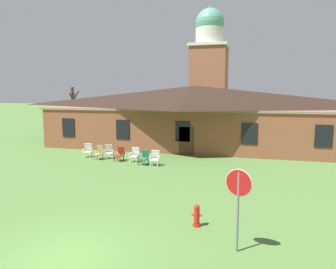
{
  "coord_description": "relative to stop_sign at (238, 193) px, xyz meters",
  "views": [
    {
      "loc": [
        5.13,
        -7.65,
        4.71
      ],
      "look_at": [
        0.56,
        9.2,
        2.36
      ],
      "focal_mm": 34.5,
      "sensor_mm": 36.0,
      "label": 1
    }
  ],
  "objects": [
    {
      "name": "ground_plane",
      "position": [
        -4.74,
        -1.58,
        -1.78
      ],
      "size": [
        200.0,
        200.0,
        0.0
      ],
      "primitive_type": "plane",
      "color": "#517A38"
    },
    {
      "name": "brick_building",
      "position": [
        -4.74,
        18.86,
        0.86
      ],
      "size": [
        24.8,
        10.4,
        5.19
      ],
      "color": "brown",
      "rests_on": "ground"
    },
    {
      "name": "dome_tower",
      "position": [
        -5.98,
        35.86,
        5.76
      ],
      "size": [
        5.18,
        5.18,
        16.7
      ],
      "color": "#93563D",
      "rests_on": "ground"
    },
    {
      "name": "stop_sign",
      "position": [
        0.0,
        0.0,
        0.0
      ],
      "size": [
        0.76,
        0.31,
        2.5
      ],
      "color": "slate",
      "rests_on": "ground"
    },
    {
      "name": "lawn_chair_by_porch",
      "position": [
        -11.19,
        11.33,
        -1.28
      ],
      "size": [
        0.74,
        0.78,
        0.96
      ],
      "color": "white",
      "rests_on": "ground"
    },
    {
      "name": "lawn_chair_near_door",
      "position": [
        -10.04,
        10.84,
        -1.28
      ],
      "size": [
        0.71,
        0.75,
        0.96
      ],
      "color": "tan",
      "rests_on": "ground"
    },
    {
      "name": "lawn_chair_left_end",
      "position": [
        -9.52,
        11.26,
        -1.28
      ],
      "size": [
        0.81,
        0.85,
        0.96
      ],
      "color": "silver",
      "rests_on": "ground"
    },
    {
      "name": "lawn_chair_middle",
      "position": [
        -8.41,
        10.69,
        -1.28
      ],
      "size": [
        0.71,
        0.75,
        0.96
      ],
      "color": "maroon",
      "rests_on": "ground"
    },
    {
      "name": "lawn_chair_right_end",
      "position": [
        -7.34,
        10.74,
        -1.28
      ],
      "size": [
        0.65,
        0.68,
        0.96
      ],
      "color": "silver",
      "rests_on": "ground"
    },
    {
      "name": "lawn_chair_far_side",
      "position": [
        -6.44,
        10.07,
        -1.28
      ],
      "size": [
        0.71,
        0.75,
        0.96
      ],
      "color": "#28704C",
      "rests_on": "ground"
    },
    {
      "name": "lawn_chair_under_eave",
      "position": [
        -5.7,
        10.07,
        -1.28
      ],
      "size": [
        0.68,
        0.71,
        0.96
      ],
      "color": "white",
      "rests_on": "ground"
    },
    {
      "name": "bare_tree_beside_building",
      "position": [
        -19.31,
        22.83,
        1.05
      ],
      "size": [
        1.58,
        1.76,
        5.15
      ],
      "color": "brown",
      "rests_on": "ground"
    },
    {
      "name": "fire_hydrant",
      "position": [
        -1.47,
        1.47,
        -1.4
      ],
      "size": [
        0.36,
        0.28,
        0.79
      ],
      "color": "red",
      "rests_on": "ground"
    }
  ]
}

